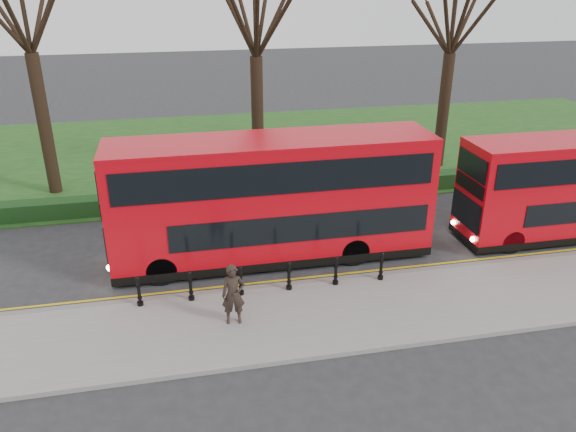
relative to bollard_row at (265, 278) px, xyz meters
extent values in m
plane|color=#28282B|center=(-0.42, 1.35, -0.65)|extent=(120.00, 120.00, 0.00)
cube|color=gray|center=(-0.42, -1.65, -0.57)|extent=(60.00, 4.00, 0.15)
cube|color=slate|center=(-0.42, 0.35, -0.57)|extent=(60.00, 0.25, 0.16)
cube|color=#1B4517|center=(-0.42, 16.35, -0.62)|extent=(60.00, 18.00, 0.06)
cube|color=black|center=(-0.42, 8.15, -0.25)|extent=(60.00, 0.90, 0.80)
cube|color=yellow|center=(-0.42, 0.65, -0.64)|extent=(60.00, 0.10, 0.01)
cube|color=yellow|center=(-0.42, 0.85, -0.64)|extent=(60.00, 0.10, 0.01)
cylinder|color=black|center=(-8.42, 11.35, 2.66)|extent=(0.60, 0.60, 6.62)
cylinder|color=black|center=(1.58, 11.35, 2.44)|extent=(0.60, 0.60, 6.17)
cylinder|color=black|center=(11.58, 11.35, 2.37)|extent=(0.60, 0.60, 6.04)
cylinder|color=black|center=(-4.05, 0.00, 0.00)|extent=(0.15, 0.15, 1.00)
cylinder|color=black|center=(-2.43, 0.00, 0.00)|extent=(0.15, 0.15, 1.00)
cylinder|color=black|center=(-0.81, 0.00, 0.00)|extent=(0.15, 0.15, 1.00)
cylinder|color=black|center=(0.81, 0.00, 0.00)|extent=(0.15, 0.15, 1.00)
cylinder|color=black|center=(2.43, 0.00, 0.00)|extent=(0.15, 0.15, 1.00)
cylinder|color=black|center=(4.05, 0.00, 0.00)|extent=(0.15, 0.15, 1.00)
cube|color=red|center=(0.74, 2.63, 1.84)|extent=(11.55, 2.63, 4.25)
cube|color=black|center=(0.74, 2.63, -0.33)|extent=(11.57, 2.65, 0.32)
cube|color=black|center=(1.58, 1.31, 1.08)|extent=(9.24, 0.04, 1.00)
cube|color=black|center=(0.74, 1.31, 2.97)|extent=(10.92, 0.04, 1.10)
cube|color=black|center=(-5.05, 2.63, 2.19)|extent=(0.06, 2.31, 0.58)
cylinder|color=black|center=(-3.35, 1.47, -0.12)|extent=(1.05, 0.32, 1.05)
cylinder|color=black|center=(-3.35, 3.78, -0.12)|extent=(1.05, 0.32, 1.05)
cylinder|color=black|center=(3.58, 1.47, -0.12)|extent=(1.05, 0.32, 1.05)
cylinder|color=black|center=(3.58, 3.78, -0.12)|extent=(1.05, 0.32, 1.05)
cube|color=black|center=(8.26, 2.17, 1.85)|extent=(0.06, 2.04, 0.51)
cylinder|color=black|center=(9.76, 1.15, -0.19)|extent=(0.93, 0.28, 0.93)
cylinder|color=black|center=(9.76, 3.19, -0.19)|extent=(0.93, 0.28, 0.93)
imported|color=black|center=(-1.21, -1.53, 0.47)|extent=(0.73, 0.50, 1.93)
camera|label=1|loc=(-2.52, -15.90, 9.39)|focal=35.00mm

